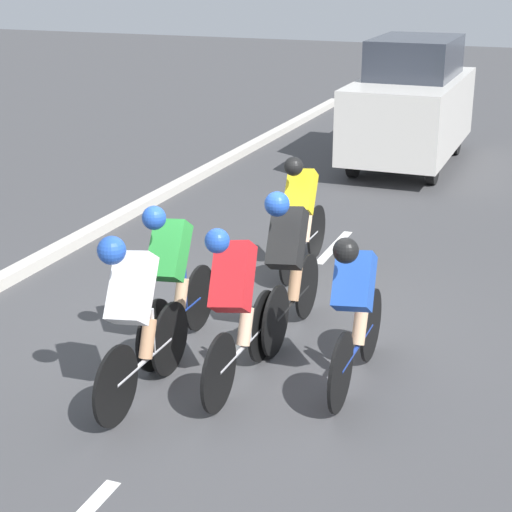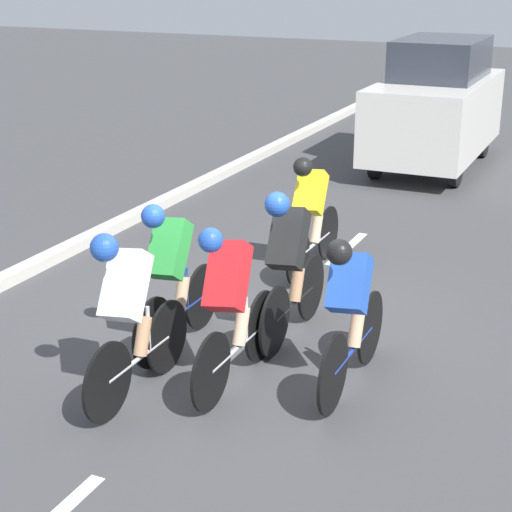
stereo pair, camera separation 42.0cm
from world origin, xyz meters
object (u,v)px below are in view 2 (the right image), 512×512
Objects in this scene: cyclist_yellow at (311,211)px; cyclist_black at (289,260)px; cyclist_white at (129,310)px; cyclist_green at (172,272)px; cyclist_red at (231,303)px; cyclist_blue at (350,310)px; support_car at (436,105)px.

cyclist_black is at bearing 104.51° from cyclist_yellow.
cyclist_black is 1.91m from cyclist_yellow.
cyclist_white is 1.01m from cyclist_green.
cyclist_green is at bearing -80.84° from cyclist_white.
cyclist_blue is at bearing -158.61° from cyclist_red.
cyclist_red is 1.04× the size of cyclist_green.
cyclist_black is 0.96× the size of cyclist_blue.
cyclist_red is at bearing 92.20° from support_car.
support_car is at bearing -92.02° from cyclist_white.
cyclist_blue is 1.03m from cyclist_red.
cyclist_yellow is 0.99× the size of cyclist_red.
cyclist_green is (0.93, 0.68, -0.04)m from cyclist_black.
cyclist_red is (0.96, 0.38, 0.04)m from cyclist_blue.
cyclist_blue is 1.01× the size of cyclist_red.
cyclist_white reaches higher than cyclist_yellow.
cyclist_white is at bearing 85.32° from cyclist_yellow.
cyclist_blue is at bearing 98.61° from support_car.
cyclist_black is 1.85m from cyclist_white.
cyclist_blue is at bearing 139.22° from cyclist_black.
cyclist_yellow is (-0.29, -3.53, -0.05)m from cyclist_white.
cyclist_green is (1.81, -0.07, 0.04)m from cyclist_blue.
support_car is (0.35, -9.01, 0.32)m from cyclist_red.
cyclist_black reaches higher than cyclist_green.
cyclist_blue is 1.81m from cyclist_green.
cyclist_blue is at bearing -150.60° from cyclist_white.
cyclist_red is at bearing 85.84° from cyclist_black.
cyclist_red is (-0.39, 2.98, 0.03)m from cyclist_yellow.
cyclist_red is 0.44× the size of support_car.
cyclist_black reaches higher than cyclist_red.
cyclist_yellow is 0.43× the size of support_car.
cyclist_white is at bearing 99.16° from cyclist_green.
cyclist_red is at bearing 97.55° from cyclist_yellow.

